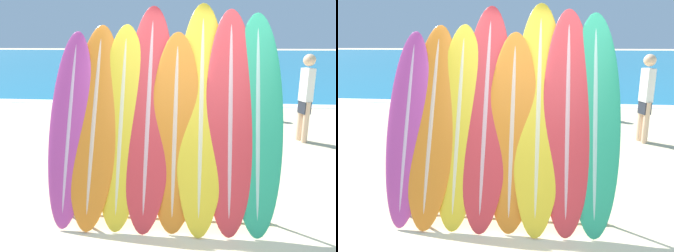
% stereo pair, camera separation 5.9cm
% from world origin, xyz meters
% --- Properties ---
extents(ocean_water, '(120.00, 60.00, 0.01)m').
position_xyz_m(ocean_water, '(0.00, 37.08, 0.00)').
color(ocean_water, teal).
rests_on(ocean_water, ground_plane).
extents(surfboard_rack, '(2.47, 0.04, 0.89)m').
position_xyz_m(surfboard_rack, '(-0.40, 0.69, 0.48)').
color(surfboard_rack, gray).
rests_on(surfboard_rack, ground_plane).
extents(surfboard_slot_0, '(0.49, 0.98, 2.16)m').
position_xyz_m(surfboard_slot_0, '(-1.46, 0.74, 1.08)').
color(surfboard_slot_0, '#B23D8E').
rests_on(surfboard_slot_0, ground_plane).
extents(surfboard_slot_1, '(0.57, 1.09, 2.23)m').
position_xyz_m(surfboard_slot_1, '(-1.17, 0.77, 1.12)').
color(surfboard_slot_1, orange).
rests_on(surfboard_slot_1, ground_plane).
extents(surfboard_slot_2, '(0.55, 1.00, 2.23)m').
position_xyz_m(surfboard_slot_2, '(-0.86, 0.77, 1.12)').
color(surfboard_slot_2, yellow).
rests_on(surfboard_slot_2, ground_plane).
extents(surfboard_slot_3, '(0.58, 1.15, 2.45)m').
position_xyz_m(surfboard_slot_3, '(-0.55, 0.82, 1.23)').
color(surfboard_slot_3, red).
rests_on(surfboard_slot_3, ground_plane).
extents(surfboard_slot_4, '(0.57, 0.89, 2.14)m').
position_xyz_m(surfboard_slot_4, '(-0.24, 0.75, 1.07)').
color(surfboard_slot_4, orange).
rests_on(surfboard_slot_4, ground_plane).
extents(surfboard_slot_5, '(0.58, 1.18, 2.48)m').
position_xyz_m(surfboard_slot_5, '(0.04, 0.83, 1.24)').
color(surfboard_slot_5, yellow).
rests_on(surfboard_slot_5, ground_plane).
extents(surfboard_slot_6, '(0.56, 1.03, 2.40)m').
position_xyz_m(surfboard_slot_6, '(0.36, 0.79, 1.20)').
color(surfboard_slot_6, red).
rests_on(surfboard_slot_6, ground_plane).
extents(surfboard_slot_7, '(0.55, 0.97, 2.35)m').
position_xyz_m(surfboard_slot_7, '(0.66, 0.79, 1.18)').
color(surfboard_slot_7, '#289E70').
rests_on(surfboard_slot_7, ground_plane).
extents(person_near_water, '(0.24, 0.30, 1.78)m').
position_xyz_m(person_near_water, '(2.14, 3.98, 0.97)').
color(person_near_water, beige).
rests_on(person_near_water, ground_plane).
extents(person_mid_beach, '(0.22, 0.27, 1.61)m').
position_xyz_m(person_mid_beach, '(-0.71, 5.92, 0.88)').
color(person_mid_beach, tan).
rests_on(person_mid_beach, ground_plane).
extents(person_far_left, '(0.22, 0.28, 1.67)m').
position_xyz_m(person_far_left, '(1.04, 6.35, 0.91)').
color(person_far_left, '#846047').
rests_on(person_far_left, ground_plane).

